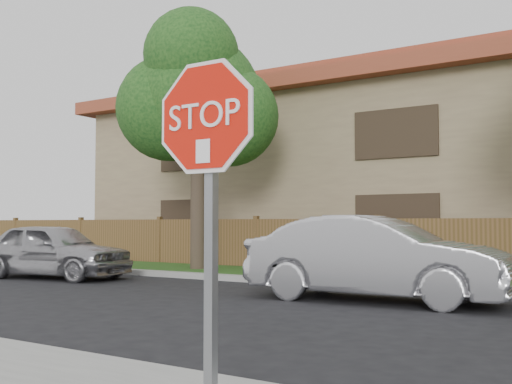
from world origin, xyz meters
The scene contains 4 objects.
tree_left centered at (-8.98, 9.57, 5.22)m, with size 4.80×3.90×7.78m.
stop_sign centered at (-0.24, -1.48, 1.83)m, with size 1.01×0.13×2.55m.
sedan_far_left centered at (-11.14, 6.18, 0.75)m, with size 1.76×4.38×1.49m, color #ABAAAF.
sedan_left centered at (-2.09, 6.31, 0.81)m, with size 1.72×4.92×1.62m, color #BAB9BE.
Camera 1 is at (2.04, -4.51, 1.48)m, focal length 42.00 mm.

